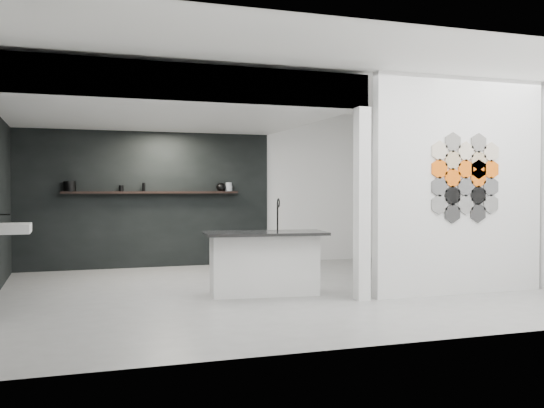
{
  "coord_description": "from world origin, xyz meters",
  "views": [
    {
      "loc": [
        -2.58,
        -7.64,
        1.36
      ],
      "look_at": [
        0.1,
        0.3,
        1.15
      ],
      "focal_mm": 40.0,
      "sensor_mm": 36.0,
      "label": 1
    }
  ],
  "objects_px": {
    "glass_vase": "(229,187)",
    "bottle_dark": "(144,187)",
    "partition_panel": "(460,186)",
    "stockpot": "(70,186)",
    "glass_bowl": "(229,189)",
    "kettle": "(221,187)",
    "utensil_cup": "(121,188)",
    "wall_basin": "(14,228)",
    "kitchen_island": "(264,262)"
  },
  "relations": [
    {
      "from": "glass_vase",
      "to": "bottle_dark",
      "type": "distance_m",
      "value": 1.5
    },
    {
      "from": "partition_panel",
      "to": "glass_vase",
      "type": "relative_size",
      "value": 18.07
    },
    {
      "from": "stockpot",
      "to": "bottle_dark",
      "type": "height_order",
      "value": "stockpot"
    },
    {
      "from": "partition_panel",
      "to": "glass_bowl",
      "type": "height_order",
      "value": "partition_panel"
    },
    {
      "from": "kettle",
      "to": "bottle_dark",
      "type": "xyz_separation_m",
      "value": [
        -1.36,
        0.0,
        -0.0
      ]
    },
    {
      "from": "kettle",
      "to": "glass_bowl",
      "type": "relative_size",
      "value": 1.36
    },
    {
      "from": "stockpot",
      "to": "utensil_cup",
      "type": "bearing_deg",
      "value": 0.0
    },
    {
      "from": "bottle_dark",
      "to": "partition_panel",
      "type": "bearing_deg",
      "value": -47.25
    },
    {
      "from": "wall_basin",
      "to": "kitchen_island",
      "type": "bearing_deg",
      "value": -19.18
    },
    {
      "from": "stockpot",
      "to": "bottle_dark",
      "type": "distance_m",
      "value": 1.2
    },
    {
      "from": "kitchen_island",
      "to": "utensil_cup",
      "type": "distance_m",
      "value": 3.61
    },
    {
      "from": "stockpot",
      "to": "bottle_dark",
      "type": "xyz_separation_m",
      "value": [
        1.2,
        0.0,
        -0.01
      ]
    },
    {
      "from": "wall_basin",
      "to": "glass_vase",
      "type": "relative_size",
      "value": 3.87
    },
    {
      "from": "partition_panel",
      "to": "wall_basin",
      "type": "relative_size",
      "value": 4.67
    },
    {
      "from": "kitchen_island",
      "to": "stockpot",
      "type": "relative_size",
      "value": 7.82
    },
    {
      "from": "stockpot",
      "to": "partition_panel",
      "type": "bearing_deg",
      "value": -38.99
    },
    {
      "from": "kitchen_island",
      "to": "utensil_cup",
      "type": "height_order",
      "value": "utensil_cup"
    },
    {
      "from": "kettle",
      "to": "glass_bowl",
      "type": "xyz_separation_m",
      "value": [
        0.14,
        0.0,
        -0.03
      ]
    },
    {
      "from": "wall_basin",
      "to": "stockpot",
      "type": "bearing_deg",
      "value": 71.52
    },
    {
      "from": "bottle_dark",
      "to": "utensil_cup",
      "type": "distance_m",
      "value": 0.38
    },
    {
      "from": "kitchen_island",
      "to": "stockpot",
      "type": "xyz_separation_m",
      "value": [
        -2.36,
        3.12,
        0.99
      ]
    },
    {
      "from": "wall_basin",
      "to": "stockpot",
      "type": "xyz_separation_m",
      "value": [
        0.69,
        2.07,
        0.55
      ]
    },
    {
      "from": "bottle_dark",
      "to": "utensil_cup",
      "type": "relative_size",
      "value": 1.42
    },
    {
      "from": "wall_basin",
      "to": "glass_vase",
      "type": "xyz_separation_m",
      "value": [
        3.39,
        2.07,
        0.55
      ]
    },
    {
      "from": "stockpot",
      "to": "wall_basin",
      "type": "bearing_deg",
      "value": -108.48
    },
    {
      "from": "glass_bowl",
      "to": "bottle_dark",
      "type": "xyz_separation_m",
      "value": [
        -1.5,
        0.0,
        0.03
      ]
    },
    {
      "from": "kitchen_island",
      "to": "stockpot",
      "type": "distance_m",
      "value": 4.04
    },
    {
      "from": "kitchen_island",
      "to": "glass_bowl",
      "type": "distance_m",
      "value": 3.28
    },
    {
      "from": "partition_panel",
      "to": "glass_bowl",
      "type": "relative_size",
      "value": 21.83
    },
    {
      "from": "stockpot",
      "to": "glass_bowl",
      "type": "height_order",
      "value": "stockpot"
    },
    {
      "from": "stockpot",
      "to": "kettle",
      "type": "height_order",
      "value": "stockpot"
    },
    {
      "from": "utensil_cup",
      "to": "kettle",
      "type": "bearing_deg",
      "value": 0.0
    },
    {
      "from": "glass_bowl",
      "to": "bottle_dark",
      "type": "distance_m",
      "value": 1.5
    },
    {
      "from": "glass_bowl",
      "to": "bottle_dark",
      "type": "height_order",
      "value": "bottle_dark"
    },
    {
      "from": "partition_panel",
      "to": "glass_bowl",
      "type": "distance_m",
      "value": 4.39
    },
    {
      "from": "partition_panel",
      "to": "glass_vase",
      "type": "bearing_deg",
      "value": 118.23
    },
    {
      "from": "stockpot",
      "to": "glass_bowl",
      "type": "bearing_deg",
      "value": 0.0
    },
    {
      "from": "glass_bowl",
      "to": "utensil_cup",
      "type": "relative_size",
      "value": 1.28
    },
    {
      "from": "partition_panel",
      "to": "wall_basin",
      "type": "xyz_separation_m",
      "value": [
        -5.46,
        1.8,
        -0.55
      ]
    },
    {
      "from": "bottle_dark",
      "to": "kitchen_island",
      "type": "bearing_deg",
      "value": -69.74
    },
    {
      "from": "wall_basin",
      "to": "kettle",
      "type": "relative_size",
      "value": 3.45
    },
    {
      "from": "kitchen_island",
      "to": "glass_bowl",
      "type": "xyz_separation_m",
      "value": [
        0.34,
        3.12,
        0.95
      ]
    },
    {
      "from": "partition_panel",
      "to": "utensil_cup",
      "type": "distance_m",
      "value": 5.53
    },
    {
      "from": "wall_basin",
      "to": "utensil_cup",
      "type": "height_order",
      "value": "utensil_cup"
    },
    {
      "from": "partition_panel",
      "to": "wall_basin",
      "type": "bearing_deg",
      "value": 161.77
    },
    {
      "from": "kettle",
      "to": "glass_bowl",
      "type": "bearing_deg",
      "value": -13.27
    },
    {
      "from": "kitchen_island",
      "to": "kettle",
      "type": "bearing_deg",
      "value": 93.16
    },
    {
      "from": "partition_panel",
      "to": "glass_vase",
      "type": "height_order",
      "value": "partition_panel"
    },
    {
      "from": "kettle",
      "to": "kitchen_island",
      "type": "bearing_deg",
      "value": -106.96
    },
    {
      "from": "stockpot",
      "to": "utensil_cup",
      "type": "relative_size",
      "value": 2.05
    }
  ]
}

